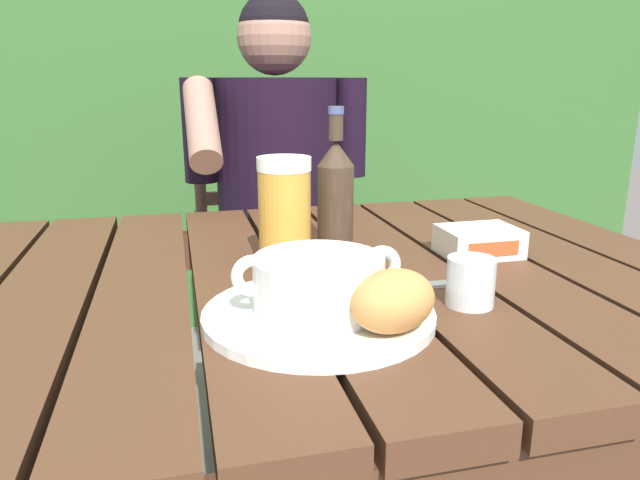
# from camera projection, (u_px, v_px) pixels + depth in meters

# --- Properties ---
(dining_table) EXTENTS (1.18, 0.88, 0.72)m
(dining_table) POSITION_uv_depth(u_px,v_px,m) (323.00, 326.00, 0.91)
(dining_table) COLOR #50301E
(dining_table) RESTS_ON ground_plane
(hedge_backdrop) EXTENTS (3.80, 0.77, 1.88)m
(hedge_backdrop) POSITION_uv_depth(u_px,v_px,m) (208.00, 91.00, 2.50)
(hedge_backdrop) COLOR #36632C
(hedge_backdrop) RESTS_ON ground_plane
(chair_near_diner) EXTENTS (0.42, 0.44, 0.96)m
(chair_near_diner) POSITION_uv_depth(u_px,v_px,m) (270.00, 256.00, 1.79)
(chair_near_diner) COLOR #4E3228
(chair_near_diner) RESTS_ON ground_plane
(person_eating) EXTENTS (0.48, 0.47, 1.22)m
(person_eating) POSITION_uv_depth(u_px,v_px,m) (279.00, 192.00, 1.54)
(person_eating) COLOR black
(person_eating) RESTS_ON ground_plane
(serving_plate) EXTENTS (0.28, 0.28, 0.01)m
(serving_plate) POSITION_uv_depth(u_px,v_px,m) (319.00, 314.00, 0.70)
(serving_plate) COLOR white
(serving_plate) RESTS_ON dining_table
(soup_bowl) EXTENTS (0.21, 0.16, 0.07)m
(soup_bowl) POSITION_uv_depth(u_px,v_px,m) (319.00, 282.00, 0.69)
(soup_bowl) COLOR white
(soup_bowl) RESTS_ON serving_plate
(bread_roll) EXTENTS (0.13, 0.12, 0.07)m
(bread_roll) POSITION_uv_depth(u_px,v_px,m) (393.00, 301.00, 0.63)
(bread_roll) COLOR #D08B48
(bread_roll) RESTS_ON serving_plate
(beer_glass) EXTENTS (0.08, 0.08, 0.17)m
(beer_glass) POSITION_uv_depth(u_px,v_px,m) (285.00, 213.00, 0.87)
(beer_glass) COLOR gold
(beer_glass) RESTS_ON dining_table
(beer_bottle) EXTENTS (0.06, 0.06, 0.24)m
(beer_bottle) POSITION_uv_depth(u_px,v_px,m) (335.00, 196.00, 0.93)
(beer_bottle) COLOR #423023
(beer_bottle) RESTS_ON dining_table
(water_glass_small) EXTENTS (0.06, 0.06, 0.06)m
(water_glass_small) POSITION_uv_depth(u_px,v_px,m) (471.00, 282.00, 0.73)
(water_glass_small) COLOR silver
(water_glass_small) RESTS_ON dining_table
(butter_tub) EXTENTS (0.12, 0.09, 0.05)m
(butter_tub) POSITION_uv_depth(u_px,v_px,m) (479.00, 241.00, 0.95)
(butter_tub) COLOR white
(butter_tub) RESTS_ON dining_table
(table_knife) EXTENTS (0.15, 0.02, 0.01)m
(table_knife) POSITION_uv_depth(u_px,v_px,m) (399.00, 287.00, 0.79)
(table_knife) COLOR silver
(table_knife) RESTS_ON dining_table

